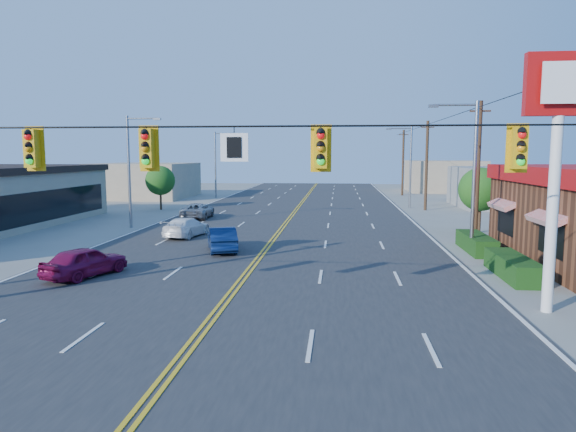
# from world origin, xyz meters

# --- Properties ---
(ground) EXTENTS (160.00, 160.00, 0.00)m
(ground) POSITION_xyz_m (0.00, 0.00, 0.00)
(ground) COLOR gray
(ground) RESTS_ON ground
(road) EXTENTS (20.00, 120.00, 0.06)m
(road) POSITION_xyz_m (0.00, 20.00, 0.03)
(road) COLOR #2D2D30
(road) RESTS_ON ground
(signal_span) EXTENTS (24.32, 0.34, 9.00)m
(signal_span) POSITION_xyz_m (-0.12, 0.00, 4.89)
(signal_span) COLOR #47301E
(signal_span) RESTS_ON ground
(kfc_pylon) EXTENTS (2.20, 0.36, 8.50)m
(kfc_pylon) POSITION_xyz_m (11.00, 4.00, 6.04)
(kfc_pylon) COLOR white
(kfc_pylon) RESTS_ON ground
(streetlight_se) EXTENTS (2.55, 0.25, 8.00)m
(streetlight_se) POSITION_xyz_m (10.79, 14.00, 4.51)
(streetlight_se) COLOR gray
(streetlight_se) RESTS_ON ground
(streetlight_ne) EXTENTS (2.55, 0.25, 8.00)m
(streetlight_ne) POSITION_xyz_m (10.79, 38.00, 4.51)
(streetlight_ne) COLOR gray
(streetlight_ne) RESTS_ON ground
(streetlight_sw) EXTENTS (2.55, 0.25, 8.00)m
(streetlight_sw) POSITION_xyz_m (-10.79, 22.00, 4.51)
(streetlight_sw) COLOR gray
(streetlight_sw) RESTS_ON ground
(streetlight_nw) EXTENTS (2.55, 0.25, 8.00)m
(streetlight_nw) POSITION_xyz_m (-10.79, 48.00, 4.51)
(streetlight_nw) COLOR gray
(streetlight_nw) RESTS_ON ground
(utility_pole_near) EXTENTS (0.28, 0.28, 8.40)m
(utility_pole_near) POSITION_xyz_m (12.20, 18.00, 4.20)
(utility_pole_near) COLOR #47301E
(utility_pole_near) RESTS_ON ground
(utility_pole_mid) EXTENTS (0.28, 0.28, 8.40)m
(utility_pole_mid) POSITION_xyz_m (12.20, 36.00, 4.20)
(utility_pole_mid) COLOR #47301E
(utility_pole_mid) RESTS_ON ground
(utility_pole_far) EXTENTS (0.28, 0.28, 8.40)m
(utility_pole_far) POSITION_xyz_m (12.20, 54.00, 4.20)
(utility_pole_far) COLOR #47301E
(utility_pole_far) RESTS_ON ground
(tree_kfc_rear) EXTENTS (2.94, 2.94, 4.41)m
(tree_kfc_rear) POSITION_xyz_m (13.50, 22.00, 2.93)
(tree_kfc_rear) COLOR #47301E
(tree_kfc_rear) RESTS_ON ground
(tree_west) EXTENTS (2.80, 2.80, 4.20)m
(tree_west) POSITION_xyz_m (-13.00, 34.00, 2.79)
(tree_west) COLOR #47301E
(tree_west) RESTS_ON ground
(bld_east_mid) EXTENTS (12.00, 10.00, 4.00)m
(bld_east_mid) POSITION_xyz_m (22.00, 40.00, 2.00)
(bld_east_mid) COLOR gray
(bld_east_mid) RESTS_ON ground
(bld_west_far) EXTENTS (11.00, 12.00, 4.20)m
(bld_west_far) POSITION_xyz_m (-20.00, 48.00, 2.10)
(bld_west_far) COLOR tan
(bld_west_far) RESTS_ON ground
(bld_east_far) EXTENTS (10.00, 10.00, 4.40)m
(bld_east_far) POSITION_xyz_m (19.00, 62.00, 2.20)
(bld_east_far) COLOR tan
(bld_east_far) RESTS_ON ground
(car_magenta) EXTENTS (2.81, 4.14, 1.31)m
(car_magenta) POSITION_xyz_m (-6.80, 7.05, 0.65)
(car_magenta) COLOR maroon
(car_magenta) RESTS_ON ground
(car_blue) EXTENTS (2.50, 4.22, 1.31)m
(car_blue) POSITION_xyz_m (-2.30, 13.48, 0.66)
(car_blue) COLOR #0D2150
(car_blue) RESTS_ON ground
(car_white) EXTENTS (2.39, 4.43, 1.22)m
(car_white) POSITION_xyz_m (-5.67, 18.04, 0.61)
(car_white) COLOR white
(car_white) RESTS_ON ground
(car_silver) EXTENTS (2.22, 4.56, 1.25)m
(car_silver) POSITION_xyz_m (-7.54, 27.37, 0.62)
(car_silver) COLOR #939498
(car_silver) RESTS_ON ground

